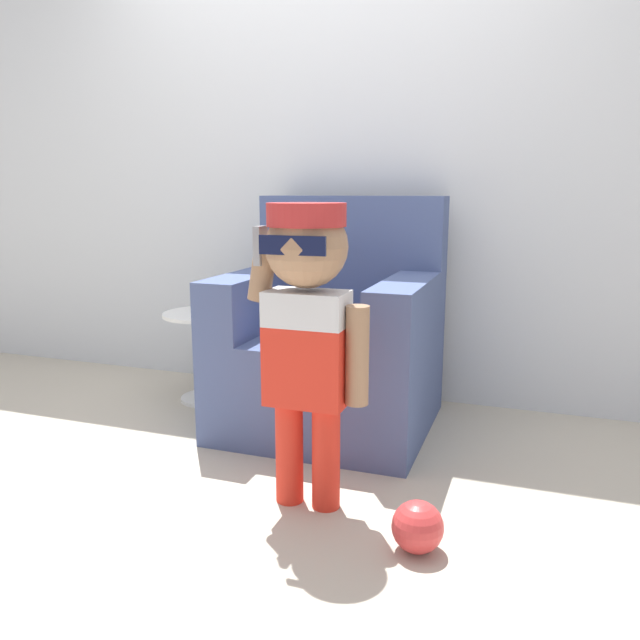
{
  "coord_description": "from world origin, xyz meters",
  "views": [
    {
      "loc": [
        1.11,
        -2.47,
        1.1
      ],
      "look_at": [
        0.29,
        -0.16,
        0.59
      ],
      "focal_mm": 35.0,
      "sensor_mm": 36.0,
      "label": 1
    }
  ],
  "objects_px": {
    "armchair": "(333,346)",
    "side_table": "(205,348)",
    "toy_ball": "(418,527)",
    "person_child": "(308,310)"
  },
  "relations": [
    {
      "from": "armchair",
      "to": "side_table",
      "type": "distance_m",
      "value": 0.75
    },
    {
      "from": "person_child",
      "to": "toy_ball",
      "type": "height_order",
      "value": "person_child"
    },
    {
      "from": "armchair",
      "to": "side_table",
      "type": "height_order",
      "value": "armchair"
    },
    {
      "from": "armchair",
      "to": "toy_ball",
      "type": "xyz_separation_m",
      "value": [
        0.6,
        -0.97,
        -0.3
      ]
    },
    {
      "from": "person_child",
      "to": "side_table",
      "type": "xyz_separation_m",
      "value": [
        -0.91,
        0.88,
        -0.42
      ]
    },
    {
      "from": "person_child",
      "to": "side_table",
      "type": "relative_size",
      "value": 2.22
    },
    {
      "from": "side_table",
      "to": "toy_ball",
      "type": "relative_size",
      "value": 2.94
    },
    {
      "from": "armchair",
      "to": "toy_ball",
      "type": "distance_m",
      "value": 1.18
    },
    {
      "from": "armchair",
      "to": "person_child",
      "type": "distance_m",
      "value": 0.88
    },
    {
      "from": "side_table",
      "to": "toy_ball",
      "type": "xyz_separation_m",
      "value": [
        1.34,
        -1.05,
        -0.21
      ]
    }
  ]
}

